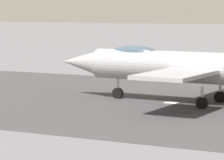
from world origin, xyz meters
TOP-DOWN VIEW (x-y plane):
  - ground_plane at (0.00, 0.00)m, footprint 400.00×400.00m
  - runway_strip at (-0.02, 0.00)m, footprint 240.00×26.00m
  - fighter_jet at (1.98, -0.14)m, footprint 17.79×13.74m
  - marker_cone_mid at (6.86, -12.20)m, footprint 0.44×0.44m

SIDE VIEW (x-z plane):
  - ground_plane at x=0.00m, z-range 0.00..0.00m
  - runway_strip at x=-0.02m, z-range 0.00..0.02m
  - marker_cone_mid at x=6.86m, z-range 0.00..0.55m
  - fighter_jet at x=1.98m, z-range -0.36..5.33m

